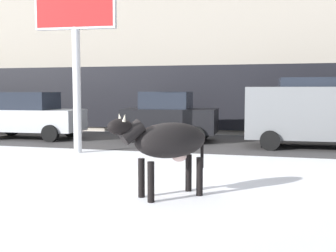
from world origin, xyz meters
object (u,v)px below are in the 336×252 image
cow_black (167,142)px  car_silver_sedan (29,116)px  car_black_hatchback (169,116)px  billboard (75,10)px  car_grey_van (317,111)px

cow_black → car_silver_sedan: car_silver_sedan is taller
cow_black → car_black_hatchback: car_black_hatchback is taller
billboard → car_silver_sedan: billboard is taller
car_silver_sedan → car_grey_van: bearing=0.5°
car_black_hatchback → car_grey_van: bearing=-6.8°
cow_black → car_silver_sedan: (-7.74, 7.48, -0.09)m
cow_black → billboard: 6.93m
billboard → car_black_hatchback: billboard is taller
cow_black → car_grey_van: bearing=67.9°
car_grey_van → car_black_hatchback: bearing=173.2°
car_silver_sedan → car_grey_van: (10.81, 0.09, 0.33)m
cow_black → billboard: bearing=132.3°
car_silver_sedan → billboard: bearing=-39.3°
billboard → car_grey_van: bearing=23.2°
billboard → car_black_hatchback: size_ratio=1.55×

